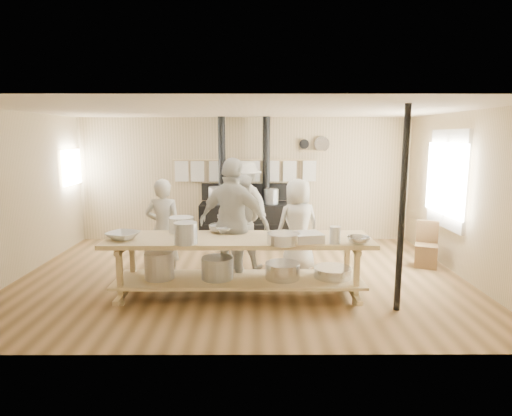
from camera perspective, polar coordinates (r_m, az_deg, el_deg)
The scene contains 24 objects.
ground at distance 6.94m, azimuth -1.98°, elevation -9.05°, with size 7.00×7.00×0.00m, color brown.
room_shell at distance 6.60m, azimuth -2.06°, elevation 4.43°, with size 7.00×7.00×7.00m.
window_right at distance 7.91m, azimuth 24.17°, elevation 3.55°, with size 0.09×1.50×1.65m.
left_opening at distance 9.34m, azimuth -23.37°, elevation 5.02°, with size 0.00×0.90×0.90m.
stove at distance 8.86m, azimuth -1.61°, elevation -1.46°, with size 1.90×0.75×2.60m.
towel_rail at distance 9.00m, azimuth -1.56°, elevation 5.35°, with size 3.00×0.04×0.47m.
back_wall_shelf at distance 9.09m, azimuth 7.80°, elevation 8.15°, with size 0.63×0.14×0.32m.
prep_table at distance 5.92m, azimuth -2.36°, elevation -7.05°, with size 3.60×0.90×0.85m.
support_post at distance 5.61m, azimuth 18.91°, elevation -0.33°, with size 0.08×0.08×2.60m, color black.
cook_far_left at distance 6.85m, azimuth -12.20°, elevation -2.69°, with size 0.57×0.38×1.57m, color #B7B3A2.
cook_left at distance 7.09m, azimuth -2.17°, elevation -1.93°, with size 0.78×0.61×1.60m, color #B7B3A2.
cook_center at distance 7.06m, azimuth 5.58°, elevation -2.30°, with size 0.75×0.49×1.53m, color #B7B3A2.
cook_right at distance 6.18m, azimuth -3.01°, elevation -2.15°, with size 1.12×0.47×1.92m, color #B7B3A2.
cook_by_window at distance 8.63m, azimuth -1.44°, elevation 0.57°, with size 1.12×0.64×1.73m, color #B7B3A2.
chair at distance 7.92m, azimuth 21.72°, elevation -5.64°, with size 0.47×0.47×0.77m.
bowl_white_a at distance 6.00m, azimuth -17.33°, elevation -3.53°, with size 0.41×0.41×0.10m, color silver.
bowl_steel_a at distance 6.16m, azimuth -4.69°, elevation -2.73°, with size 0.35×0.35×0.11m, color silver.
bowl_white_b at distance 6.16m, azimuth -4.24°, elevation -2.80°, with size 0.39×0.39×0.10m, color silver.
bowl_steel_b at distance 5.66m, azimuth 13.49°, elevation -4.17°, with size 0.29×0.29×0.09m, color silver.
roasting_pan at distance 5.62m, azimuth 6.10°, elevation -3.93°, with size 0.52×0.34×0.11m, color #B2B2B7.
mixing_bowl_large at distance 5.51m, azimuth 3.67°, elevation -4.06°, with size 0.43×0.43×0.14m, color silver.
bucket_galv at distance 5.55m, azimuth -9.36°, elevation -3.32°, with size 0.30×0.30×0.28m, color gray.
deep_bowl_enamel at distance 6.22m, azimuth -9.92°, elevation -2.20°, with size 0.35×0.35×0.22m, color silver.
pitcher at distance 5.58m, azimuth 10.50°, elevation -3.56°, with size 0.14×0.14×0.22m, color silver.
Camera 1 is at (0.22, -6.57, 2.21)m, focal length 30.00 mm.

